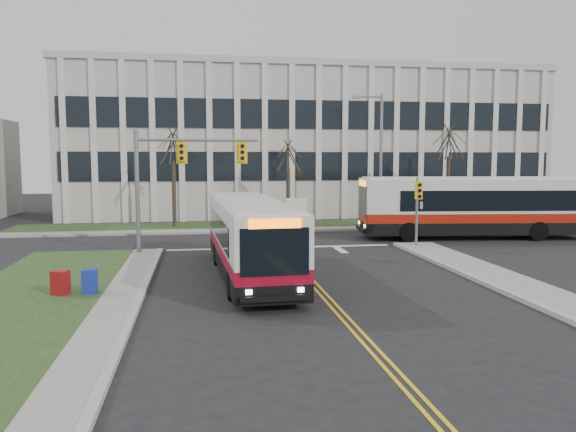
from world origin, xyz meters
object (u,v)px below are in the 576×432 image
Objects in this scene: streetlight at (379,153)px; newspaper_box_blue at (90,283)px; directory_sign at (297,210)px; newspaper_box_red at (60,284)px; bus_cross at (474,208)px; bus_main at (250,240)px.

newspaper_box_blue is (-16.10, -17.59, -4.72)m from streetlight.
directory_sign is 2.11× the size of newspaper_box_blue.
directory_sign is 22.19m from newspaper_box_red.
directory_sign is (-5.53, 1.30, -4.02)m from streetlight.
newspaper_box_blue and newspaper_box_red have the same top height.
bus_cross is 14.19× the size of newspaper_box_blue.
newspaper_box_red is at bearing -162.34° from bus_main.
streetlight is 9.68× the size of newspaper_box_blue.
bus_cross is at bearing 26.44° from newspaper_box_blue.
bus_main is at bearing -106.14° from directory_sign.
streetlight reaches higher than newspaper_box_red.
directory_sign is at bearing 83.33° from newspaper_box_red.
directory_sign is 0.18× the size of bus_main.
bus_cross is (4.00, -6.12, -3.40)m from streetlight.
streetlight reaches higher than directory_sign.
newspaper_box_red is (-6.76, -2.49, -1.05)m from bus_main.
streetlight is 9.68× the size of newspaper_box_red.
streetlight is at bearing -140.36° from bus_cross.
streetlight is at bearing 53.25° from bus_main.
newspaper_box_red is at bearing -121.30° from directory_sign.
newspaper_box_blue is at bearing -53.84° from bus_cross.
streetlight reaches higher than bus_main.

